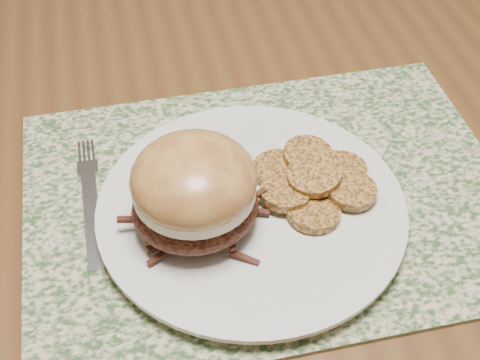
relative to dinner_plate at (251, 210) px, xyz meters
name	(u,v)px	position (x,y,z in m)	size (l,w,h in m)	color
placemat	(270,197)	(0.02, 0.02, -0.01)	(0.45, 0.33, 0.00)	#2F5029
dinner_plate	(251,210)	(0.00, 0.00, 0.00)	(0.26, 0.26, 0.02)	silver
pork_sandwich	(194,190)	(-0.05, -0.01, 0.05)	(0.13, 0.12, 0.08)	black
roasted_potatoes	(313,180)	(0.06, 0.01, 0.02)	(0.12, 0.13, 0.03)	#A77031
fork	(90,199)	(-0.14, 0.05, -0.01)	(0.02, 0.17, 0.00)	#B6B7BE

